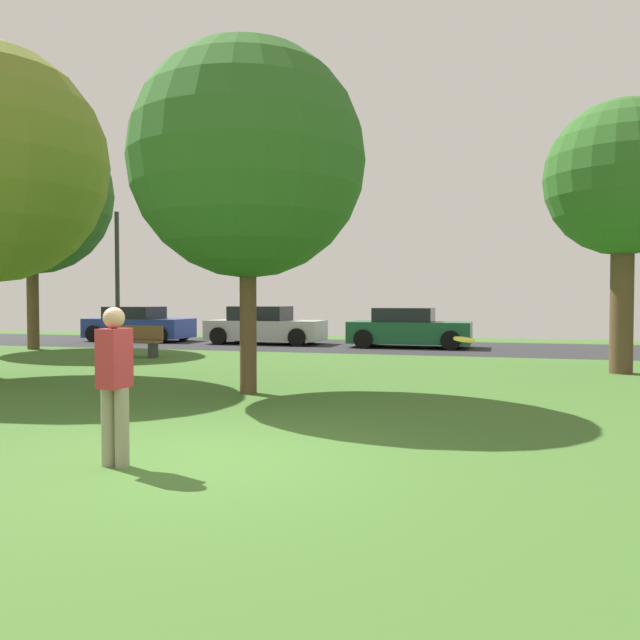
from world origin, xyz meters
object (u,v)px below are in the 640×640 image
Objects in this scene: oak_tree_right at (624,180)px; person_bystander at (115,379)px; maple_tree_far at (31,195)px; parked_car_green at (409,329)px; park_bench at (136,341)px; birch_tree_lone at (248,161)px; frisbee_disc at (464,340)px; parked_car_blue at (138,325)px; parked_car_silver at (265,327)px; street_lamp_post at (117,281)px.

oak_tree_right is 3.83× the size of person_bystander.
maple_tree_far reaches higher than parked_car_green.
oak_tree_right is at bearing -29.69° from person_bystander.
parked_car_green reaches higher than park_bench.
oak_tree_right is at bearing -48.63° from parked_car_green.
birch_tree_lone reaches higher than frisbee_disc.
parked_car_silver is at bearing -1.12° from parked_car_blue.
parked_car_blue is at bearing 33.35° from person_bystander.
parked_car_silver is (-4.73, 16.68, -0.23)m from person_bystander.
oak_tree_right is at bearing 177.34° from park_bench.
parked_car_blue reaches higher than park_bench.
parked_car_blue reaches higher than parked_car_green.
person_bystander is 16.46m from parked_car_green.
maple_tree_far is 1.88× the size of parked_car_green.
parked_car_blue is 7.19m from park_bench.
oak_tree_right is 1.35× the size of street_lamp_post.
parked_car_green is at bearing -2.52° from parked_car_silver.
maple_tree_far is 17.18m from person_bystander.
parked_car_green is at bearing -140.39° from park_bench.
street_lamp_post reaches higher than parked_car_blue.
parked_car_silver is at bearing 109.42° from birch_tree_lone.
park_bench is at bearing -47.11° from street_lamp_post.
oak_tree_right is at bearing -31.09° from parked_car_silver.
birch_tree_lone reaches higher than park_bench.
parked_car_silver is 1.04× the size of parked_car_green.
parked_car_green is (5.37, -0.24, -0.01)m from parked_car_silver.
maple_tree_far is at bearing -104.37° from parked_car_blue.
maple_tree_far reaches higher than street_lamp_post.
oak_tree_right reaches higher than parked_car_green.
parked_car_silver is at bearing -105.29° from park_bench.
birch_tree_lone reaches higher than person_bystander.
street_lamp_post is (-11.60, 9.91, 1.11)m from frisbee_disc.
parked_car_silver reaches higher than park_bench.
parked_car_blue is at bearing 113.19° from street_lamp_post.
parked_car_green is (1.23, 11.51, -3.45)m from birch_tree_lone.
frisbee_disc is 0.09× the size of parked_car_blue.
birch_tree_lone is at bearing -34.53° from maple_tree_far.
frisbee_disc is at bearing -60.07° from parked_car_silver.
birch_tree_lone reaches higher than parked_car_silver.
oak_tree_right is 13.37m from parked_car_silver.
birch_tree_lone is at bearing 151.44° from frisbee_disc.
oak_tree_right reaches higher than person_bystander.
street_lamp_post is at bearing -47.11° from park_bench.
parked_car_blue is at bearing 157.61° from oak_tree_right.
birch_tree_lone reaches higher than oak_tree_right.
street_lamp_post reaches higher than parked_car_silver.
birch_tree_lone is 1.44× the size of parked_car_silver.
birch_tree_lone is 3.84× the size of park_bench.
parked_car_blue is at bearing 133.72° from frisbee_disc.
birch_tree_lone is at bearing 9.17° from person_bystander.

